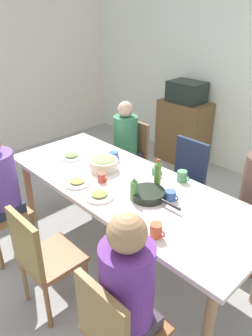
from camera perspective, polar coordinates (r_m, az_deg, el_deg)
The scene contains 24 objects.
ground_plane at distance 3.14m, azimuth 0.00°, elevation -15.13°, with size 7.14×7.14×0.00m, color #9A9B97.
dining_table at distance 2.71m, azimuth 0.00°, elevation -4.20°, with size 2.40×0.92×0.77m.
person_0 at distance 2.96m, azimuth -21.73°, elevation -2.97°, with size 0.33×0.33×1.19m.
chair_1 at distance 1.98m, azimuth -1.70°, elevation -26.99°, with size 0.40×0.40×0.90m.
person_1 at distance 1.84m, azimuth 0.42°, elevation -21.20°, with size 0.30×0.30×1.25m.
chair_2 at distance 3.82m, azimuth 0.79°, elevation 2.53°, with size 0.40×0.40×0.90m.
person_2 at distance 3.69m, azimuth -0.22°, elevation 4.64°, with size 0.30×0.30×1.17m.
chair_4 at distance 3.37m, azimuth 10.37°, elevation -1.65°, with size 0.40×0.40×0.90m.
chair_5 at distance 2.44m, azimuth -14.90°, elevation -15.05°, with size 0.40×0.40×0.90m.
plate_0 at distance 2.51m, azimuth -4.83°, elevation -4.87°, with size 0.24×0.24×0.04m.
plate_1 at distance 3.17m, azimuth -9.75°, elevation 2.10°, with size 0.23×0.23×0.04m.
plate_2 at distance 2.70m, azimuth -8.75°, elevation -2.54°, with size 0.22×0.22×0.04m.
bowl_0 at distance 2.89m, azimuth -4.03°, elevation 0.82°, with size 0.26×0.26×0.12m.
serving_pan at distance 2.48m, azimuth 4.05°, elevation -4.73°, with size 0.45×0.27×0.06m.
cup_1 at distance 2.73m, azimuth 10.05°, elevation -1.46°, with size 0.12×0.08×0.10m.
cup_2 at distance 2.81m, azimuth 5.47°, elevation -0.56°, with size 0.11×0.08×0.07m.
cup_3 at distance 2.48m, azimuth 8.01°, elevation -4.89°, with size 0.12×0.08×0.07m.
cup_4 at distance 2.10m, azimuth 5.44°, elevation -11.07°, with size 0.12×0.08×0.10m.
cup_5 at distance 2.70m, azimuth -4.37°, elevation -1.72°, with size 0.11×0.07×0.08m.
cup_6 at distance 3.06m, azimuth -2.20°, elevation 2.16°, with size 0.12×0.09×0.08m.
bottle_0 at distance 2.42m, azimuth 1.46°, elevation -3.84°, with size 0.06×0.06×0.20m.
bottle_1 at distance 2.57m, azimuth 5.69°, elevation -1.21°, with size 0.06×0.06×0.26m.
side_cabinet at distance 4.75m, azimuth 10.22°, elevation 6.39°, with size 0.70×0.44×0.90m, color brown.
microwave at distance 4.58m, azimuth 10.84°, elevation 13.29°, with size 0.48×0.36×0.28m, color black.
Camera 1 is at (1.67, -1.60, 2.12)m, focal length 33.96 mm.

